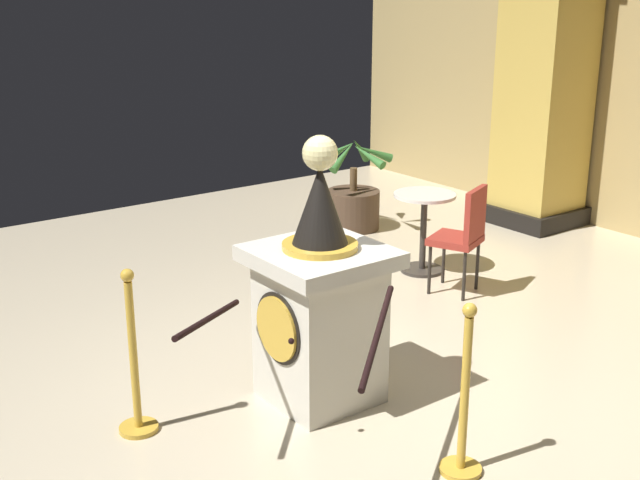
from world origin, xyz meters
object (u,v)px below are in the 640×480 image
Objects in this scene: cafe_table at (424,222)px; cafe_chair_red at (464,231)px; pedestal_clock at (319,304)px; stanchion_far at (463,415)px; stanchion_near at (135,376)px; potted_palm_left at (353,201)px.

cafe_chair_red reaches higher than cafe_table.
cafe_table is at bearing 121.64° from pedestal_clock.
stanchion_far is 1.34× the size of cafe_table.
stanchion_near reaches higher than cafe_table.
stanchion_near reaches higher than stanchion_far.
stanchion_near is 3.31m from cafe_chair_red.
cafe_chair_red is at bearing 97.62° from stanchion_near.
potted_palm_left is at bearing 148.27° from stanchion_far.
stanchion_near reaches higher than potted_palm_left.
potted_palm_left is (-2.89, 2.63, -0.35)m from pedestal_clock.
stanchion_far reaches higher than cafe_table.
stanchion_near is (-0.33, -1.14, -0.29)m from pedestal_clock.
stanchion_near is 1.10× the size of cafe_chair_red.
pedestal_clock is 1.21m from stanchion_far.
stanchion_far is (1.16, 0.12, -0.31)m from pedestal_clock.
cafe_table is (-2.55, 2.14, 0.13)m from stanchion_far.
stanchion_far is at bearing 5.92° from pedestal_clock.
cafe_chair_red is at bearing 133.83° from stanchion_far.
pedestal_clock is 1.72× the size of stanchion_far.
cafe_table is at bearing -13.87° from potted_palm_left.
potted_palm_left is 1.37× the size of cafe_table.
cafe_chair_red is at bearing -11.03° from cafe_table.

